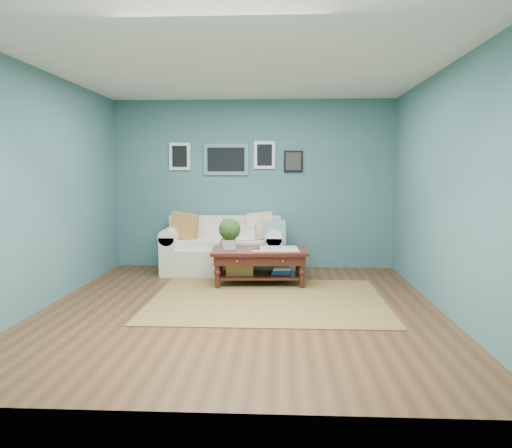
{
  "coord_description": "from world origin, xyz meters",
  "views": [
    {
      "loc": [
        0.46,
        -5.56,
        1.55
      ],
      "look_at": [
        0.12,
        1.0,
        0.86
      ],
      "focal_mm": 35.0,
      "sensor_mm": 36.0,
      "label": 1
    }
  ],
  "objects": [
    {
      "name": "loveseat",
      "position": [
        -0.36,
        2.02,
        0.39
      ],
      "size": [
        1.86,
        0.85,
        0.96
      ],
      "color": "silver",
      "rests_on": "ground"
    },
    {
      "name": "room_shell",
      "position": [
        -0.01,
        0.06,
        1.36
      ],
      "size": [
        5.0,
        5.02,
        2.7
      ],
      "color": "brown",
      "rests_on": "ground"
    },
    {
      "name": "coffee_table",
      "position": [
        0.09,
        1.25,
        0.41
      ],
      "size": [
        1.35,
        0.84,
        0.91
      ],
      "rotation": [
        0.0,
        0.0,
        0.06
      ],
      "color": "black",
      "rests_on": "ground"
    },
    {
      "name": "area_rug",
      "position": [
        0.29,
        0.37,
        0.01
      ],
      "size": [
        2.81,
        2.25,
        0.01
      ],
      "primitive_type": "cube",
      "color": "brown",
      "rests_on": "ground"
    }
  ]
}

